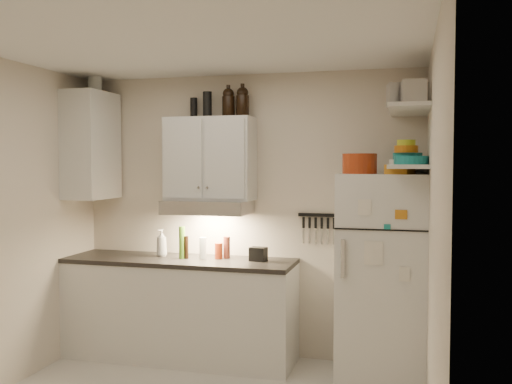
# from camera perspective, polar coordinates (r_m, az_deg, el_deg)

# --- Properties ---
(ceiling) EXTENTS (3.20, 3.00, 0.02)m
(ceiling) POSITION_cam_1_polar(r_m,az_deg,el_deg) (3.95, -7.16, 14.94)
(ceiling) COLOR white
(ceiling) RESTS_ON ground
(back_wall) EXTENTS (3.20, 0.02, 2.60)m
(back_wall) POSITION_cam_1_polar(r_m,az_deg,el_deg) (5.31, -0.90, -2.33)
(back_wall) COLOR beige
(back_wall) RESTS_ON ground
(right_wall) EXTENTS (0.02, 3.00, 2.60)m
(right_wall) POSITION_cam_1_polar(r_m,az_deg,el_deg) (3.61, 17.46, -4.96)
(right_wall) COLOR beige
(right_wall) RESTS_ON ground
(base_cabinet) EXTENTS (2.10, 0.60, 0.88)m
(base_cabinet) POSITION_cam_1_polar(r_m,az_deg,el_deg) (5.35, -7.62, -11.68)
(base_cabinet) COLOR silver
(base_cabinet) RESTS_ON floor
(countertop) EXTENTS (2.10, 0.62, 0.04)m
(countertop) POSITION_cam_1_polar(r_m,az_deg,el_deg) (5.25, -7.65, -6.82)
(countertop) COLOR black
(countertop) RESTS_ON base_cabinet
(upper_cabinet) EXTENTS (0.80, 0.33, 0.75)m
(upper_cabinet) POSITION_cam_1_polar(r_m,az_deg,el_deg) (5.21, -4.61, 3.34)
(upper_cabinet) COLOR silver
(upper_cabinet) RESTS_ON back_wall
(side_cabinet) EXTENTS (0.33, 0.55, 1.00)m
(side_cabinet) POSITION_cam_1_polar(r_m,az_deg,el_deg) (5.58, -16.16, 4.48)
(side_cabinet) COLOR silver
(side_cabinet) RESTS_ON left_wall
(range_hood) EXTENTS (0.76, 0.46, 0.12)m
(range_hood) POSITION_cam_1_polar(r_m,az_deg,el_deg) (5.17, -4.83, -1.49)
(range_hood) COLOR silver
(range_hood) RESTS_ON back_wall
(fridge) EXTENTS (0.70, 0.68, 1.70)m
(fridge) POSITION_cam_1_polar(r_m,az_deg,el_deg) (4.83, 12.48, -8.33)
(fridge) COLOR silver
(fridge) RESTS_ON floor
(shelf_hi) EXTENTS (0.30, 0.95, 0.03)m
(shelf_hi) POSITION_cam_1_polar(r_m,az_deg,el_deg) (4.62, 15.10, 7.96)
(shelf_hi) COLOR silver
(shelf_hi) RESTS_ON right_wall
(shelf_lo) EXTENTS (0.30, 0.95, 0.03)m
(shelf_lo) POSITION_cam_1_polar(r_m,az_deg,el_deg) (4.60, 15.02, 2.49)
(shelf_lo) COLOR silver
(shelf_lo) RESTS_ON right_wall
(knife_strip) EXTENTS (0.42, 0.02, 0.03)m
(knife_strip) POSITION_cam_1_polar(r_m,az_deg,el_deg) (5.14, 6.56, -2.31)
(knife_strip) COLOR black
(knife_strip) RESTS_ON back_wall
(dutch_oven) EXTENTS (0.34, 0.34, 0.16)m
(dutch_oven) POSITION_cam_1_polar(r_m,az_deg,el_deg) (4.71, 10.31, 2.81)
(dutch_oven) COLOR #9A3012
(dutch_oven) RESTS_ON fridge
(book_stack) EXTENTS (0.24, 0.26, 0.07)m
(book_stack) POSITION_cam_1_polar(r_m,az_deg,el_deg) (4.58, 14.21, 2.21)
(book_stack) COLOR orange
(book_stack) RESTS_ON fridge
(spice_jar) EXTENTS (0.08, 0.08, 0.11)m
(spice_jar) POSITION_cam_1_polar(r_m,az_deg,el_deg) (4.65, 13.61, 2.48)
(spice_jar) COLOR silver
(spice_jar) RESTS_ON fridge
(stock_pot) EXTENTS (0.38, 0.38, 0.22)m
(stock_pot) POSITION_cam_1_polar(r_m,az_deg,el_deg) (4.92, 15.91, 9.07)
(stock_pot) COLOR silver
(stock_pot) RESTS_ON shelf_hi
(tin_a) EXTENTS (0.21, 0.19, 0.18)m
(tin_a) POSITION_cam_1_polar(r_m,az_deg,el_deg) (4.56, 14.17, 9.36)
(tin_a) COLOR #AAAAAD
(tin_a) RESTS_ON shelf_hi
(tin_b) EXTENTS (0.19, 0.19, 0.17)m
(tin_b) POSITION_cam_1_polar(r_m,az_deg,el_deg) (4.33, 15.49, 9.62)
(tin_b) COLOR #AAAAAD
(tin_b) RESTS_ON shelf_hi
(bowl_teal) EXTENTS (0.24, 0.24, 0.09)m
(bowl_teal) POSITION_cam_1_polar(r_m,az_deg,el_deg) (4.82, 14.90, 3.25)
(bowl_teal) COLOR #178081
(bowl_teal) RESTS_ON shelf_lo
(bowl_orange) EXTENTS (0.19, 0.19, 0.06)m
(bowl_orange) POSITION_cam_1_polar(r_m,az_deg,el_deg) (4.77, 14.78, 4.16)
(bowl_orange) COLOR orange
(bowl_orange) RESTS_ON bowl_teal
(bowl_yellow) EXTENTS (0.15, 0.15, 0.05)m
(bowl_yellow) POSITION_cam_1_polar(r_m,az_deg,el_deg) (4.77, 14.79, 4.78)
(bowl_yellow) COLOR #C3D124
(bowl_yellow) RESTS_ON bowl_orange
(plates) EXTENTS (0.29, 0.29, 0.07)m
(plates) POSITION_cam_1_polar(r_m,az_deg,el_deg) (4.55, 15.26, 3.09)
(plates) COLOR #178081
(plates) RESTS_ON shelf_lo
(growler_a) EXTENTS (0.14, 0.14, 0.27)m
(growler_a) POSITION_cam_1_polar(r_m,az_deg,el_deg) (5.23, -2.78, 8.94)
(growler_a) COLOR black
(growler_a) RESTS_ON upper_cabinet
(growler_b) EXTENTS (0.15, 0.15, 0.28)m
(growler_b) POSITION_cam_1_polar(r_m,az_deg,el_deg) (5.20, -1.35, 9.02)
(growler_b) COLOR black
(growler_b) RESTS_ON upper_cabinet
(thermos_a) EXTENTS (0.09, 0.09, 0.24)m
(thermos_a) POSITION_cam_1_polar(r_m,az_deg,el_deg) (5.28, -4.89, 8.69)
(thermos_a) COLOR black
(thermos_a) RESTS_ON upper_cabinet
(thermos_b) EXTENTS (0.07, 0.07, 0.19)m
(thermos_b) POSITION_cam_1_polar(r_m,az_deg,el_deg) (5.38, -6.24, 8.33)
(thermos_b) COLOR black
(thermos_b) RESTS_ON upper_cabinet
(side_jar) EXTENTS (0.13, 0.13, 0.17)m
(side_jar) POSITION_cam_1_polar(r_m,az_deg,el_deg) (5.70, -15.81, 10.38)
(side_jar) COLOR silver
(side_jar) RESTS_ON side_cabinet
(soap_bottle) EXTENTS (0.14, 0.14, 0.28)m
(soap_bottle) POSITION_cam_1_polar(r_m,az_deg,el_deg) (5.38, -9.42, -4.88)
(soap_bottle) COLOR silver
(soap_bottle) RESTS_ON countertop
(pepper_mill) EXTENTS (0.06, 0.06, 0.20)m
(pepper_mill) POSITION_cam_1_polar(r_m,az_deg,el_deg) (5.21, -2.95, -5.56)
(pepper_mill) COLOR maroon
(pepper_mill) RESTS_ON countertop
(oil_bottle) EXTENTS (0.07, 0.07, 0.29)m
(oil_bottle) POSITION_cam_1_polar(r_m,az_deg,el_deg) (5.22, -7.41, -5.03)
(oil_bottle) COLOR #416E1B
(oil_bottle) RESTS_ON countertop
(vinegar_bottle) EXTENTS (0.06, 0.06, 0.21)m
(vinegar_bottle) POSITION_cam_1_polar(r_m,az_deg,el_deg) (5.22, -7.00, -5.51)
(vinegar_bottle) COLOR black
(vinegar_bottle) RESTS_ON countertop
(clear_bottle) EXTENTS (0.07, 0.07, 0.19)m
(clear_bottle) POSITION_cam_1_polar(r_m,az_deg,el_deg) (5.20, -5.33, -5.60)
(clear_bottle) COLOR silver
(clear_bottle) RESTS_ON countertop
(red_jar) EXTENTS (0.09, 0.09, 0.14)m
(red_jar) POSITION_cam_1_polar(r_m,az_deg,el_deg) (5.18, -3.76, -5.90)
(red_jar) COLOR #9A3012
(red_jar) RESTS_ON countertop
(caddy) EXTENTS (0.16, 0.12, 0.12)m
(caddy) POSITION_cam_1_polar(r_m,az_deg,el_deg) (5.06, 0.23, -6.23)
(caddy) COLOR black
(caddy) RESTS_ON countertop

